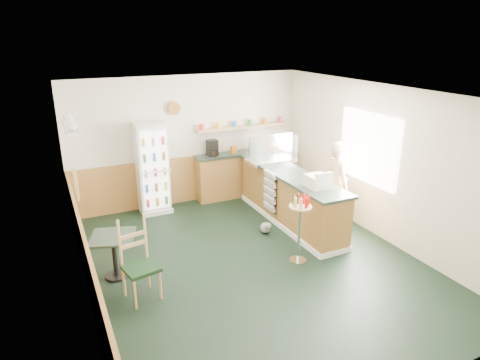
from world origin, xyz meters
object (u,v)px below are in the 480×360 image
shopkeeper (337,185)px  cafe_chair (139,256)px  condiment_stand (300,219)px  drinks_fridge (153,168)px  cash_register (318,181)px  cafe_table (114,248)px  display_case (271,149)px

shopkeeper → cafe_chair: (-3.86, -0.68, -0.22)m
condiment_stand → drinks_fridge: bearing=117.5°
cash_register → cafe_table: size_ratio=0.49×
display_case → cash_register: size_ratio=2.57×
display_case → shopkeeper: size_ratio=0.59×
drinks_fridge → cafe_table: size_ratio=2.36×
display_case → condiment_stand: size_ratio=0.87×
cafe_chair → drinks_fridge: bearing=60.2°
drinks_fridge → display_case: 2.42m
condiment_stand → cafe_chair: bearing=176.4°
shopkeeper → cafe_table: shopkeeper is taller
shopkeeper → cafe_table: 4.12m
condiment_stand → cafe_table: (-2.74, 0.77, -0.26)m
display_case → cafe_chair: 3.79m
cash_register → cafe_table: bearing=177.7°
display_case → cash_register: (-0.00, -1.64, -0.17)m
condiment_stand → cafe_table: 2.86m
display_case → shopkeeper: shopkeeper is taller
cash_register → cafe_chair: (-3.16, -0.33, -0.51)m
cash_register → cafe_chair: size_ratio=0.32×
drinks_fridge → cafe_table: 2.57m
condiment_stand → cafe_chair: cafe_chair is taller
shopkeeper → condiment_stand: shopkeeper is taller
shopkeeper → cafe_table: bearing=102.3°
shopkeeper → drinks_fridge: bearing=64.8°
cash_register → shopkeeper: 0.84m
cafe_table → cafe_chair: (0.24, -0.62, 0.13)m
drinks_fridge → cafe_chair: bearing=-108.3°
cash_register → drinks_fridge: bearing=133.9°
drinks_fridge → cafe_chair: size_ratio=1.58×
display_case → cafe_table: display_case is taller
condiment_stand → cafe_table: bearing=164.3°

